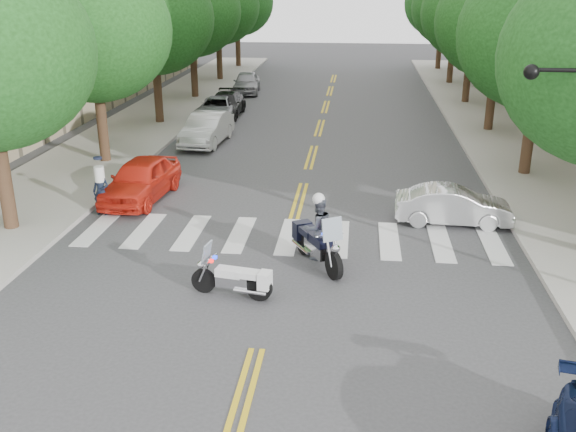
# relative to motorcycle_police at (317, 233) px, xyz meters

# --- Properties ---
(ground) EXTENTS (140.00, 140.00, 0.00)m
(ground) POSITION_rel_motorcycle_police_xyz_m (-0.99, -4.55, -0.94)
(ground) COLOR #38383A
(ground) RESTS_ON ground
(sidewalk_left) EXTENTS (5.00, 60.00, 0.15)m
(sidewalk_left) POSITION_rel_motorcycle_police_xyz_m (-10.49, 17.45, -0.87)
(sidewalk_left) COLOR #9E9991
(sidewalk_left) RESTS_ON ground
(sidewalk_right) EXTENTS (5.00, 60.00, 0.15)m
(sidewalk_right) POSITION_rel_motorcycle_police_xyz_m (8.51, 17.45, -0.87)
(sidewalk_right) COLOR #9E9991
(sidewalk_right) RESTS_ON ground
(tree_l_1) EXTENTS (6.40, 6.40, 8.45)m
(tree_l_1) POSITION_rel_motorcycle_police_xyz_m (-9.79, 9.45, 4.61)
(tree_l_1) COLOR #382316
(tree_l_1) RESTS_ON ground
(tree_l_2) EXTENTS (6.40, 6.40, 8.45)m
(tree_l_2) POSITION_rel_motorcycle_police_xyz_m (-9.79, 17.45, 4.61)
(tree_l_2) COLOR #382316
(tree_l_2) RESTS_ON ground
(tree_l_3) EXTENTS (6.40, 6.40, 8.45)m
(tree_l_3) POSITION_rel_motorcycle_police_xyz_m (-9.79, 25.45, 4.61)
(tree_l_3) COLOR #382316
(tree_l_3) RESTS_ON ground
(tree_l_4) EXTENTS (6.40, 6.40, 8.45)m
(tree_l_4) POSITION_rel_motorcycle_police_xyz_m (-9.79, 33.45, 4.61)
(tree_l_4) COLOR #382316
(tree_l_4) RESTS_ON ground
(tree_l_5) EXTENTS (6.40, 6.40, 8.45)m
(tree_l_5) POSITION_rel_motorcycle_police_xyz_m (-9.79, 41.45, 4.61)
(tree_l_5) COLOR #382316
(tree_l_5) RESTS_ON ground
(tree_r_1) EXTENTS (6.40, 6.40, 8.45)m
(tree_r_1) POSITION_rel_motorcycle_police_xyz_m (7.81, 9.45, 4.61)
(tree_r_1) COLOR #382316
(tree_r_1) RESTS_ON ground
(tree_r_2) EXTENTS (6.40, 6.40, 8.45)m
(tree_r_2) POSITION_rel_motorcycle_police_xyz_m (7.81, 17.45, 4.61)
(tree_r_2) COLOR #382316
(tree_r_2) RESTS_ON ground
(tree_r_3) EXTENTS (6.40, 6.40, 8.45)m
(tree_r_3) POSITION_rel_motorcycle_police_xyz_m (7.81, 25.45, 4.61)
(tree_r_3) COLOR #382316
(tree_r_3) RESTS_ON ground
(tree_r_4) EXTENTS (6.40, 6.40, 8.45)m
(tree_r_4) POSITION_rel_motorcycle_police_xyz_m (7.81, 33.45, 4.61)
(tree_r_4) COLOR #382316
(tree_r_4) RESTS_ON ground
(tree_r_5) EXTENTS (6.40, 6.40, 8.45)m
(tree_r_5) POSITION_rel_motorcycle_police_xyz_m (7.81, 41.45, 4.61)
(tree_r_5) COLOR #382316
(tree_r_5) RESTS_ON ground
(motorcycle_police) EXTENTS (1.57, 2.38, 2.13)m
(motorcycle_police) POSITION_rel_motorcycle_police_xyz_m (0.00, 0.00, 0.00)
(motorcycle_police) COLOR black
(motorcycle_police) RESTS_ON ground
(motorcycle_parked) EXTENTS (2.14, 0.75, 1.39)m
(motorcycle_parked) POSITION_rel_motorcycle_police_xyz_m (-1.82, -2.19, -0.46)
(motorcycle_parked) COLOR black
(motorcycle_parked) RESTS_ON ground
(officer_standing) EXTENTS (0.65, 0.49, 1.63)m
(officer_standing) POSITION_rel_motorcycle_police_xyz_m (-7.49, 3.25, -0.13)
(officer_standing) COLOR black
(officer_standing) RESTS_ON ground
(convertible) EXTENTS (3.78, 1.44, 1.23)m
(convertible) POSITION_rel_motorcycle_police_xyz_m (4.20, 3.67, -0.33)
(convertible) COLOR silver
(convertible) RESTS_ON ground
(parked_car_a) EXTENTS (2.15, 4.55, 1.50)m
(parked_car_a) POSITION_rel_motorcycle_police_xyz_m (-6.68, 4.95, -0.19)
(parked_car_a) COLOR red
(parked_car_a) RESTS_ON ground
(parked_car_b) EXTENTS (1.87, 4.60, 1.49)m
(parked_car_b) POSITION_rel_motorcycle_police_xyz_m (-6.19, 13.34, -0.20)
(parked_car_b) COLOR silver
(parked_car_b) RESTS_ON ground
(parked_car_c) EXTENTS (2.22, 4.59, 1.26)m
(parked_car_c) POSITION_rel_motorcycle_police_xyz_m (-6.88, 18.95, -0.31)
(parked_car_c) COLOR #929599
(parked_car_c) RESTS_ON ground
(parked_car_d) EXTENTS (1.90, 4.62, 1.34)m
(parked_car_d) POSITION_rel_motorcycle_police_xyz_m (-6.62, 19.95, -0.27)
(parked_car_d) COLOR black
(parked_car_d) RESTS_ON ground
(parked_car_e) EXTENTS (2.11, 4.43, 1.46)m
(parked_car_e) POSITION_rel_motorcycle_police_xyz_m (-6.74, 27.96, -0.21)
(parked_car_e) COLOR #929297
(parked_car_e) RESTS_ON ground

